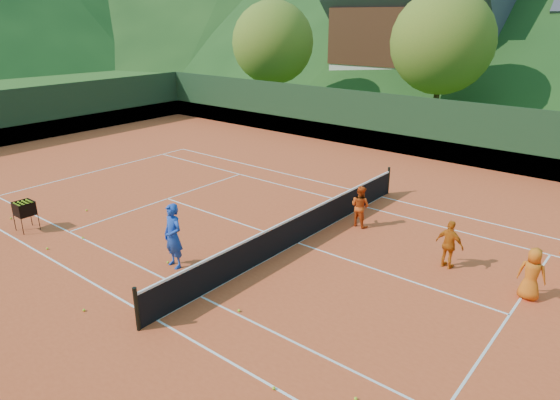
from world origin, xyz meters
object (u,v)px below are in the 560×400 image
Objects in this scene: coach at (173,236)px; student_c at (532,274)px; chalet_left at (420,30)px; tennis_net at (298,228)px; student_a at (360,206)px; ball_hopper at (24,209)px; student_b at (449,245)px.

coach is 9.44m from student_c.
chalet_left is (-16.52, 28.93, 4.93)m from student_c.
coach is 3.90m from tennis_net.
student_c reaches higher than tennis_net.
coach is at bearing 72.85° from student_a.
ball_hopper is 0.07× the size of chalet_left.
student_a reaches higher than ball_hopper.
student_b is 4.51m from tennis_net.
student_b is at bearing 170.04° from student_a.
student_c is at bearing -60.27° from chalet_left.
student_c is 0.12× the size of tennis_net.
student_a is at bearing -8.13° from student_b.
tennis_net is 12.07× the size of ball_hopper.
student_c is 33.68m from chalet_left.
ball_hopper is (-14.13, -5.95, 0.05)m from student_c.
chalet_left is at bearing 93.92° from ball_hopper.
tennis_net is at bearing -71.57° from chalet_left.
student_b is (3.49, -1.03, -0.00)m from student_a.
tennis_net is (-6.52, -1.07, -0.20)m from student_c.
coach reaches higher than student_b.
student_b reaches higher than ball_hopper.
chalet_left is (-10.00, 30.00, 5.13)m from tennis_net.
ball_hopper is (-5.84, -1.44, -0.20)m from coach.
chalet_left is at bearing 108.43° from tennis_net.
tennis_net reaches higher than ball_hopper.
student_b is at bearing -63.46° from chalet_left.
coach is 7.76m from student_b.
chalet_left reaches higher than tennis_net.
student_c is 1.39× the size of ball_hopper.
chalet_left is (-2.39, 34.88, 4.88)m from ball_hopper.
tennis_net is 32.04m from chalet_left.
student_a is (2.57, 5.87, -0.23)m from coach.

